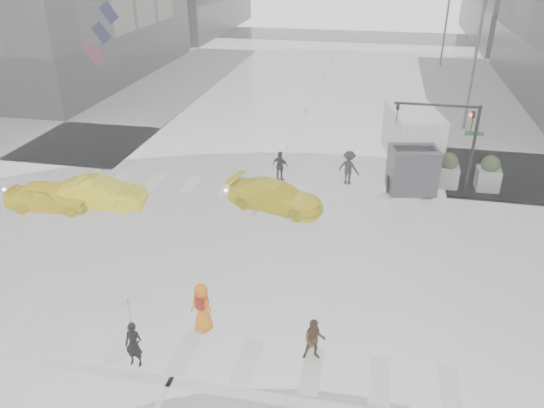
% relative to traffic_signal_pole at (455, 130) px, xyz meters
% --- Properties ---
extents(ground, '(120.00, 120.00, 0.00)m').
position_rel_traffic_signal_pole_xyz_m(ground, '(-9.01, -8.01, -3.22)').
color(ground, black).
rests_on(ground, ground).
extents(sidewalk_nw, '(35.00, 35.00, 0.15)m').
position_rel_traffic_signal_pole_xyz_m(sidewalk_nw, '(-28.51, 9.49, -3.14)').
color(sidewalk_nw, slate).
rests_on(sidewalk_nw, ground).
extents(road_markings, '(18.00, 48.00, 0.01)m').
position_rel_traffic_signal_pole_xyz_m(road_markings, '(-9.01, -8.01, -3.21)').
color(road_markings, silver).
rests_on(road_markings, ground).
extents(traffic_signal_pole, '(4.45, 0.42, 4.50)m').
position_rel_traffic_signal_pole_xyz_m(traffic_signal_pole, '(0.00, 0.00, 0.00)').
color(traffic_signal_pole, black).
rests_on(traffic_signal_pole, ground).
extents(street_lamp_near, '(2.15, 0.22, 9.00)m').
position_rel_traffic_signal_pole_xyz_m(street_lamp_near, '(1.86, 9.99, 1.73)').
color(street_lamp_near, '#59595B').
rests_on(street_lamp_near, ground).
extents(street_lamp_far, '(2.15, 0.22, 9.00)m').
position_rel_traffic_signal_pole_xyz_m(street_lamp_far, '(1.86, 29.99, 1.73)').
color(street_lamp_far, '#59595B').
rests_on(street_lamp_far, ground).
extents(planter_west, '(1.10, 1.10, 1.80)m').
position_rel_traffic_signal_pole_xyz_m(planter_west, '(-2.01, 0.19, -2.23)').
color(planter_west, slate).
rests_on(planter_west, ground).
extents(planter_mid, '(1.10, 1.10, 1.80)m').
position_rel_traffic_signal_pole_xyz_m(planter_mid, '(-0.01, 0.19, -2.23)').
color(planter_mid, slate).
rests_on(planter_mid, ground).
extents(planter_east, '(1.10, 1.10, 1.80)m').
position_rel_traffic_signal_pole_xyz_m(planter_east, '(1.99, 0.19, -2.23)').
color(planter_east, slate).
rests_on(planter_east, ground).
extents(flag_cluster, '(2.87, 3.06, 4.69)m').
position_rel_traffic_signal_pole_xyz_m(flag_cluster, '(-24.09, 10.49, 2.42)').
color(flag_cluster, '#59595B').
rests_on(flag_cluster, ground).
extents(pedestrian_black, '(0.97, 0.98, 2.43)m').
position_rel_traffic_signal_pole_xyz_m(pedestrian_black, '(-10.26, -14.81, -1.55)').
color(pedestrian_black, black).
rests_on(pedestrian_black, ground).
extents(pedestrian_brown, '(0.78, 0.66, 1.42)m').
position_rel_traffic_signal_pole_xyz_m(pedestrian_brown, '(-5.02, -13.47, -2.50)').
color(pedestrian_brown, '#432D18').
rests_on(pedestrian_brown, ground).
extents(pedestrian_orange, '(1.00, 0.86, 1.74)m').
position_rel_traffic_signal_pole_xyz_m(pedestrian_orange, '(-8.78, -12.84, -2.34)').
color(pedestrian_orange, orange).
rests_on(pedestrian_orange, ground).
extents(pedestrian_far_a, '(1.12, 0.88, 1.67)m').
position_rel_traffic_signal_pole_xyz_m(pedestrian_far_a, '(-8.51, -0.61, -2.38)').
color(pedestrian_far_a, black).
rests_on(pedestrian_far_a, ground).
extents(pedestrian_far_b, '(1.34, 1.05, 1.83)m').
position_rel_traffic_signal_pole_xyz_m(pedestrian_far_b, '(-4.96, -0.24, -2.30)').
color(pedestrian_far_b, black).
rests_on(pedestrian_far_b, ground).
extents(taxi_front, '(4.16, 1.95, 1.38)m').
position_rel_traffic_signal_pole_xyz_m(taxi_front, '(-18.59, -6.01, -2.53)').
color(taxi_front, '#FFE90D').
rests_on(taxi_front, ground).
extents(taxi_mid, '(4.54, 2.23, 1.43)m').
position_rel_traffic_signal_pole_xyz_m(taxi_mid, '(-16.39, -5.36, -2.50)').
color(taxi_mid, '#FFE90D').
rests_on(taxi_mid, ground).
extents(taxi_rear, '(4.43, 2.87, 1.34)m').
position_rel_traffic_signal_pole_xyz_m(taxi_rear, '(-8.13, -3.81, -2.55)').
color(taxi_rear, '#FFE90D').
rests_on(taxi_rear, ground).
extents(box_truck, '(2.37, 6.32, 3.36)m').
position_rel_traffic_signal_pole_xyz_m(box_truck, '(-1.80, 1.64, -1.42)').
color(box_truck, silver).
rests_on(box_truck, ground).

